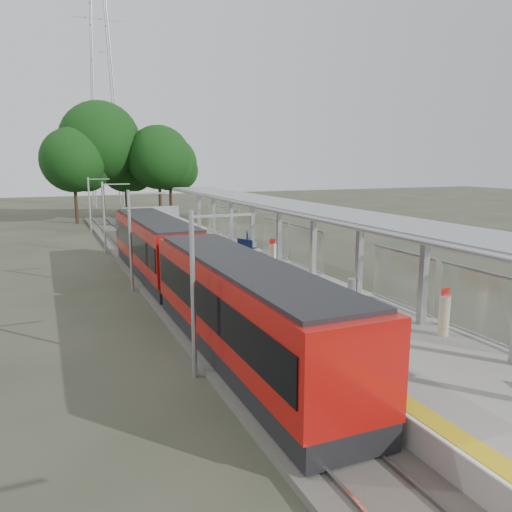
{
  "coord_description": "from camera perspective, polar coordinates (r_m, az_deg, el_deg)",
  "views": [
    {
      "loc": [
        -10.43,
        -7.73,
        6.86
      ],
      "look_at": [
        -0.99,
        14.38,
        2.3
      ],
      "focal_mm": 35.0,
      "sensor_mm": 36.0,
      "label": 1
    }
  ],
  "objects": [
    {
      "name": "bench_far",
      "position": [
        34.81,
        -0.84,
        2.0
      ],
      "size": [
        1.0,
        1.66,
        1.09
      ],
      "rotation": [
        0.0,
        0.0,
        -0.34
      ],
      "color": "#0F1D4B",
      "rests_on": "platform"
    },
    {
      "name": "tactile_strip",
      "position": [
        29.41,
        -7.1,
        -0.81
      ],
      "size": [
        0.6,
        50.0,
        0.02
      ],
      "primitive_type": "cube",
      "color": "gold",
      "rests_on": "platform"
    },
    {
      "name": "trackbed",
      "position": [
        29.15,
        -10.75,
        -2.82
      ],
      "size": [
        3.0,
        70.0,
        0.24
      ],
      "primitive_type": "cube",
      "color": "#59544C",
      "rests_on": "ground"
    },
    {
      "name": "info_pillar_far",
      "position": [
        26.78,
        1.88,
        -0.2
      ],
      "size": [
        0.41,
        0.41,
        1.8
      ],
      "rotation": [
        0.0,
        0.0,
        0.21
      ],
      "color": "beige",
      "rests_on": "platform"
    },
    {
      "name": "catenary_masts",
      "position": [
        27.34,
        -14.01,
        2.12
      ],
      "size": [
        2.08,
        48.16,
        5.4
      ],
      "color": "#9EA0A5",
      "rests_on": "ground"
    },
    {
      "name": "platform",
      "position": [
        30.3,
        -2.44,
        -1.39
      ],
      "size": [
        6.0,
        50.0,
        1.0
      ],
      "primitive_type": "cube",
      "color": "gray",
      "rests_on": "ground"
    },
    {
      "name": "bench_mid",
      "position": [
        32.33,
        -1.11,
        1.17
      ],
      "size": [
        0.93,
        1.4,
        0.92
      ],
      "rotation": [
        0.0,
        0.0,
        0.41
      ],
      "color": "#0F1D4B",
      "rests_on": "platform"
    },
    {
      "name": "tree_cluster",
      "position": [
        61.68,
        -15.2,
        11.17
      ],
      "size": [
        18.35,
        12.0,
        13.76
      ],
      "color": "#382316",
      "rests_on": "ground"
    },
    {
      "name": "end_fence",
      "position": [
        53.96,
        -11.9,
        4.92
      ],
      "size": [
        6.0,
        0.1,
        1.2
      ],
      "primitive_type": "cube",
      "color": "#9EA0A5",
      "rests_on": "platform"
    },
    {
      "name": "info_pillar_near",
      "position": [
        18.25,
        20.69,
        -6.33
      ],
      "size": [
        0.37,
        0.37,
        1.66
      ],
      "rotation": [
        0.0,
        0.0,
        0.03
      ],
      "color": "beige",
      "rests_on": "platform"
    },
    {
      "name": "litter_bin",
      "position": [
        22.27,
        10.93,
        -3.6
      ],
      "size": [
        0.54,
        0.54,
        0.84
      ],
      "primitive_type": "cylinder",
      "rotation": [
        0.0,
        0.0,
        -0.4
      ],
      "color": "#9EA0A5",
      "rests_on": "platform"
    },
    {
      "name": "train",
      "position": [
        23.35,
        -7.89,
        -1.25
      ],
      "size": [
        2.74,
        27.6,
        3.62
      ],
      "color": "black",
      "rests_on": "ground"
    },
    {
      "name": "pylon",
      "position": [
        82.18,
        -17.21,
        18.78
      ],
      "size": [
        8.0,
        4.0,
        38.0
      ],
      "primitive_type": null,
      "color": "#9EA0A5",
      "rests_on": "ground"
    },
    {
      "name": "canopy",
      "position": [
        26.91,
        3.6,
        5.05
      ],
      "size": [
        3.27,
        38.0,
        3.66
      ],
      "color": "#9EA0A5",
      "rests_on": "platform"
    }
  ]
}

